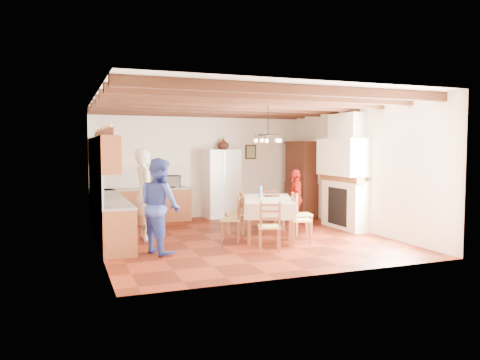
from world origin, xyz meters
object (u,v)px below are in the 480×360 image
at_px(chair_end_far, 267,209).
at_px(hutch, 301,179).
at_px(person_man, 145,194).
at_px(refrigerator, 220,183).
at_px(chair_left_near, 231,219).
at_px(dining_table, 268,202).
at_px(person_woman_blue, 160,206).
at_px(chair_left_far, 234,213).
at_px(chair_right_near, 301,219).
at_px(person_woman_red, 296,198).
at_px(microwave, 170,182).
at_px(chair_end_near, 269,226).
at_px(chair_right_far, 302,213).

bearing_deg(chair_end_far, hutch, 74.42).
bearing_deg(chair_end_far, person_man, -138.57).
xyz_separation_m(refrigerator, chair_left_near, (-0.88, -3.36, -0.48)).
distance_m(hutch, chair_end_far, 2.30).
height_order(dining_table, chair_end_far, chair_end_far).
relative_size(chair_end_far, person_woman_blue, 0.54).
bearing_deg(chair_left_far, refrigerator, 178.86).
xyz_separation_m(dining_table, chair_right_near, (0.46, -0.68, -0.31)).
height_order(refrigerator, dining_table, refrigerator).
bearing_deg(chair_left_near, person_woman_red, 141.06).
xyz_separation_m(person_woman_blue, microwave, (1.03, 3.80, 0.17)).
distance_m(dining_table, chair_right_near, 0.87).
relative_size(chair_end_near, person_woman_blue, 0.54).
distance_m(person_man, person_woman_red, 3.80).
bearing_deg(refrigerator, person_man, -141.61).
distance_m(person_man, microwave, 2.65).
relative_size(hutch, chair_end_far, 2.24).
height_order(hutch, person_woman_blue, hutch).
height_order(hutch, chair_left_far, hutch).
bearing_deg(person_woman_blue, dining_table, -96.36).
height_order(chair_left_far, person_woman_blue, person_woman_blue).
height_order(hutch, person_woman_red, hutch).
distance_m(chair_right_near, microwave, 4.34).
bearing_deg(chair_left_far, chair_left_near, -15.49).
distance_m(chair_end_far, person_woman_blue, 3.51).
bearing_deg(chair_left_near, person_man, -92.03).
relative_size(hutch, chair_left_far, 2.24).
bearing_deg(chair_end_near, person_woman_red, -108.11).
relative_size(refrigerator, chair_end_near, 2.00).
distance_m(chair_left_near, chair_left_far, 0.85).
bearing_deg(person_woman_red, hutch, 169.85).
height_order(refrigerator, person_man, person_man).
xyz_separation_m(refrigerator, chair_left_far, (-0.51, -2.60, -0.48)).
bearing_deg(chair_end_near, chair_end_far, -93.40).
xyz_separation_m(chair_right_far, chair_end_near, (-1.38, -1.25, 0.00)).
relative_size(chair_right_near, chair_right_far, 1.00).
bearing_deg(chair_end_near, chair_left_near, -50.08).
bearing_deg(chair_right_near, chair_end_far, 19.07).
relative_size(chair_left_near, chair_left_far, 1.00).
bearing_deg(refrigerator, hutch, -25.24).
height_order(chair_left_far, chair_right_far, same).
distance_m(chair_right_near, person_man, 3.37).
relative_size(dining_table, person_woman_blue, 1.25).
bearing_deg(person_woman_red, person_woman_blue, -43.83).
distance_m(chair_right_near, person_woman_blue, 2.99).
relative_size(chair_left_far, chair_end_far, 1.00).
height_order(person_woman_blue, person_woman_red, person_woman_blue).
bearing_deg(person_woman_blue, chair_end_far, -80.13).
height_order(chair_end_near, person_man, person_man).
bearing_deg(chair_right_near, hutch, -7.87).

